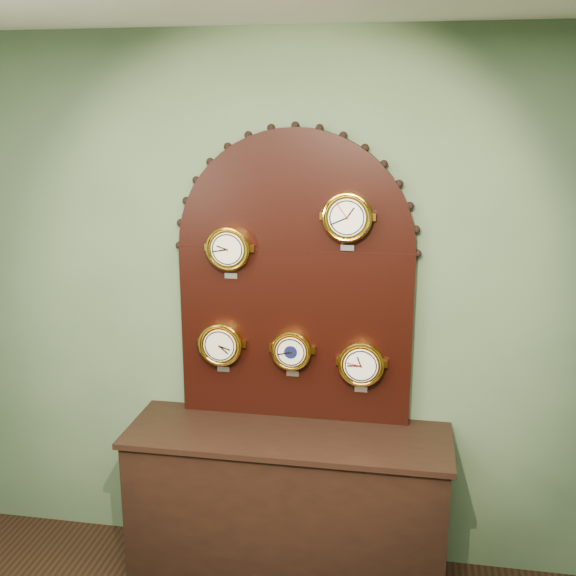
% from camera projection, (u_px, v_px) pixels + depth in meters
% --- Properties ---
extents(wall_back, '(4.00, 0.00, 4.00)m').
position_uv_depth(wall_back, '(296.00, 310.00, 3.63)').
color(wall_back, '#4C6746').
rests_on(wall_back, ground).
extents(shop_counter, '(1.60, 0.50, 0.80)m').
position_uv_depth(shop_counter, '(287.00, 509.00, 3.62)').
color(shop_counter, black).
rests_on(shop_counter, ground_plane).
extents(display_board, '(1.26, 0.06, 1.53)m').
position_uv_depth(display_board, '(295.00, 269.00, 3.53)').
color(display_board, black).
rests_on(display_board, shop_counter).
extents(roman_clock, '(0.23, 0.08, 0.28)m').
position_uv_depth(roman_clock, '(229.00, 248.00, 3.49)').
color(roman_clock, gold).
rests_on(roman_clock, display_board).
extents(arabic_clock, '(0.24, 0.08, 0.29)m').
position_uv_depth(arabic_clock, '(347.00, 217.00, 3.35)').
color(arabic_clock, gold).
rests_on(arabic_clock, display_board).
extents(hygrometer, '(0.23, 0.08, 0.28)m').
position_uv_depth(hygrometer, '(221.00, 344.00, 3.63)').
color(hygrometer, gold).
rests_on(hygrometer, display_board).
extents(barometer, '(0.21, 0.08, 0.26)m').
position_uv_depth(barometer, '(292.00, 350.00, 3.57)').
color(barometer, gold).
rests_on(barometer, display_board).
extents(tide_clock, '(0.23, 0.08, 0.28)m').
position_uv_depth(tide_clock, '(361.00, 364.00, 3.52)').
color(tide_clock, gold).
rests_on(tide_clock, display_board).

